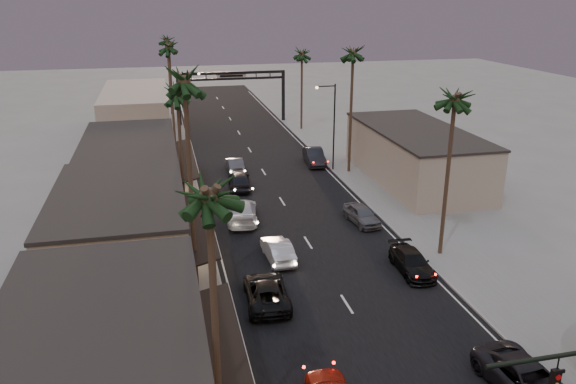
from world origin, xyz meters
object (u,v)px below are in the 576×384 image
palm_rc (302,51)px  oncoming_silver (278,250)px  arch (232,84)px  palm_la (208,185)px  palm_lb (184,74)px  palm_far (167,38)px  palm_rb (353,49)px  streetlight_right (332,120)px  palm_ra (456,93)px  palm_ld (168,43)px  curbside_black (412,262)px  curbside_near (528,381)px  palm_lc (177,89)px  oncoming_pickup (266,292)px  streetlight_left (186,103)px

palm_rc → oncoming_silver: size_ratio=2.71×
arch → palm_la: bearing=-98.0°
palm_lb → palm_far: bearing=89.7°
palm_la → palm_rb: (17.20, 35.00, 0.97)m
streetlight_right → palm_la: size_ratio=0.68×
palm_ra → palm_rc: bearing=90.0°
streetlight_right → palm_ld: (-15.52, 10.00, 7.09)m
palm_rc → curbside_black: bearing=-94.2°
streetlight_right → curbside_black: (-1.42, -23.00, -4.63)m
arch → curbside_near: (5.44, -60.47, -4.75)m
palm_lc → curbside_black: bearing=-44.8°
palm_rb → oncoming_pickup: 29.58m
palm_lc → palm_ld: bearing=90.0°
palm_la → palm_rb: size_ratio=0.93×
oncoming_pickup → oncoming_silver: oncoming_silver is taller
streetlight_right → oncoming_pickup: bearing=-115.0°
palm_la → palm_rc: 57.63m
palm_lc → streetlight_left: bearing=85.6°
palm_rc → palm_lb: bearing=-112.3°
arch → palm_ra: size_ratio=1.15×
arch → curbside_near: bearing=-84.9°
streetlight_right → palm_ra: (1.68, -21.00, 6.11)m
palm_ra → palm_rb: (0.00, 20.00, 0.97)m
palm_la → oncoming_silver: size_ratio=2.94×
palm_ra → oncoming_pickup: (-13.22, -3.74, -10.71)m
curbside_near → curbside_black: curbside_near is taller
streetlight_left → palm_rc: palm_rc is taller
palm_rc → palm_far: 21.97m
palm_lb → curbside_black: 18.97m
palm_ld → palm_far: bearing=89.3°
palm_rc → oncoming_silver: 41.06m
arch → curbside_black: size_ratio=3.17×
streetlight_left → curbside_black: (12.42, -36.00, -4.63)m
palm_far → oncoming_pickup: (3.68, -57.74, -10.71)m
palm_lb → palm_rc: 45.48m
palm_ra → curbside_near: palm_ra is taller
palm_lc → oncoming_silver: palm_lc is taller
curbside_near → streetlight_left: bearing=98.7°
palm_ra → oncoming_pickup: palm_ra is taller
palm_la → oncoming_silver: palm_la is taller
palm_ra → palm_far: (-16.90, 54.00, 0.00)m
palm_la → palm_ra: (17.20, 15.00, 0.00)m
oncoming_pickup → curbside_black: oncoming_pickup is taller
palm_rc → palm_la: bearing=-107.4°
palm_lb → palm_la: bearing=-90.0°
arch → palm_rb: (8.60, -26.00, 6.88)m
palm_lc → palm_rb: palm_rb is taller
palm_ld → curbside_near: (14.04, -45.47, -11.63)m
palm_far → palm_ra: bearing=-72.6°
palm_ra → streetlight_left: bearing=114.5°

